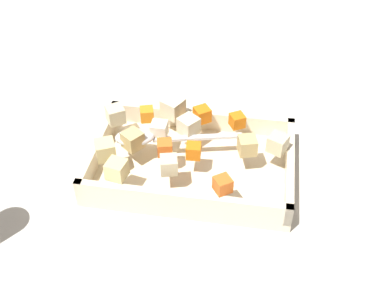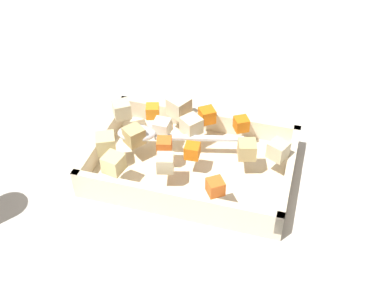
% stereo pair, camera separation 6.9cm
% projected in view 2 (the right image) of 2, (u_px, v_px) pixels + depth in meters
% --- Properties ---
extents(ground_plane, '(4.00, 4.00, 0.00)m').
position_uv_depth(ground_plane, '(192.00, 179.00, 0.83)').
color(ground_plane, beige).
extents(baking_dish, '(0.33, 0.22, 0.05)m').
position_uv_depth(baking_dish, '(192.00, 165.00, 0.83)').
color(baking_dish, beige).
rests_on(baking_dish, ground_plane).
extents(carrot_chunk_near_left, '(0.03, 0.03, 0.02)m').
position_uv_depth(carrot_chunk_near_left, '(153.00, 111.00, 0.86)').
color(carrot_chunk_near_left, orange).
rests_on(carrot_chunk_near_left, baking_dish).
extents(carrot_chunk_near_spoon, '(0.03, 0.03, 0.02)m').
position_uv_depth(carrot_chunk_near_spoon, '(241.00, 124.00, 0.84)').
color(carrot_chunk_near_spoon, orange).
rests_on(carrot_chunk_near_spoon, baking_dish).
extents(carrot_chunk_mid_left, '(0.03, 0.03, 0.03)m').
position_uv_depth(carrot_chunk_mid_left, '(210.00, 116.00, 0.85)').
color(carrot_chunk_mid_left, orange).
rests_on(carrot_chunk_mid_left, baking_dish).
extents(carrot_chunk_back_center, '(0.03, 0.03, 0.02)m').
position_uv_depth(carrot_chunk_back_center, '(215.00, 187.00, 0.72)').
color(carrot_chunk_back_center, orange).
rests_on(carrot_chunk_back_center, baking_dish).
extents(carrot_chunk_far_right, '(0.03, 0.03, 0.02)m').
position_uv_depth(carrot_chunk_far_right, '(164.00, 146.00, 0.79)').
color(carrot_chunk_far_right, orange).
rests_on(carrot_chunk_far_right, baking_dish).
extents(carrot_chunk_front_center, '(0.02, 0.02, 0.02)m').
position_uv_depth(carrot_chunk_front_center, '(190.00, 151.00, 0.78)').
color(carrot_chunk_front_center, orange).
rests_on(carrot_chunk_front_center, baking_dish).
extents(potato_chunk_rim_edge, '(0.03, 0.03, 0.03)m').
position_uv_depth(potato_chunk_rim_edge, '(165.00, 163.00, 0.76)').
color(potato_chunk_rim_edge, beige).
rests_on(potato_chunk_rim_edge, baking_dish).
extents(potato_chunk_heap_top, '(0.03, 0.03, 0.03)m').
position_uv_depth(potato_chunk_heap_top, '(113.00, 163.00, 0.76)').
color(potato_chunk_heap_top, '#E0CC89').
rests_on(potato_chunk_heap_top, baking_dish).
extents(potato_chunk_center, '(0.03, 0.03, 0.03)m').
position_uv_depth(potato_chunk_center, '(247.00, 150.00, 0.78)').
color(potato_chunk_center, tan).
rests_on(potato_chunk_center, baking_dish).
extents(potato_chunk_mid_right, '(0.04, 0.04, 0.03)m').
position_uv_depth(potato_chunk_mid_right, '(191.00, 125.00, 0.83)').
color(potato_chunk_mid_right, beige).
rests_on(potato_chunk_mid_right, baking_dish).
extents(potato_chunk_far_left, '(0.04, 0.04, 0.03)m').
position_uv_depth(potato_chunk_far_left, '(179.00, 107.00, 0.87)').
color(potato_chunk_far_left, beige).
rests_on(potato_chunk_far_left, baking_dish).
extents(potato_chunk_corner_sw, '(0.04, 0.04, 0.03)m').
position_uv_depth(potato_chunk_corner_sw, '(134.00, 136.00, 0.81)').
color(potato_chunk_corner_sw, tan).
rests_on(potato_chunk_corner_sw, baking_dish).
extents(potato_chunk_heap_side, '(0.04, 0.04, 0.03)m').
position_uv_depth(potato_chunk_heap_side, '(122.00, 109.00, 0.86)').
color(potato_chunk_heap_side, beige).
rests_on(potato_chunk_heap_side, baking_dish).
extents(potato_chunk_corner_se, '(0.04, 0.04, 0.03)m').
position_uv_depth(potato_chunk_corner_se, '(106.00, 143.00, 0.79)').
color(potato_chunk_corner_se, '#E0CC89').
rests_on(potato_chunk_corner_se, baking_dish).
extents(potato_chunk_near_right, '(0.04, 0.04, 0.03)m').
position_uv_depth(potato_chunk_near_right, '(278.00, 150.00, 0.78)').
color(potato_chunk_near_right, beige).
rests_on(potato_chunk_near_right, baking_dish).
extents(parsnip_chunk_corner_ne, '(0.03, 0.03, 0.03)m').
position_uv_depth(parsnip_chunk_corner_ne, '(162.00, 127.00, 0.83)').
color(parsnip_chunk_corner_ne, silver).
rests_on(parsnip_chunk_corner_ne, baking_dish).
extents(serving_spoon, '(0.21, 0.07, 0.02)m').
position_uv_depth(serving_spoon, '(145.00, 134.00, 0.82)').
color(serving_spoon, silver).
rests_on(serving_spoon, baking_dish).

